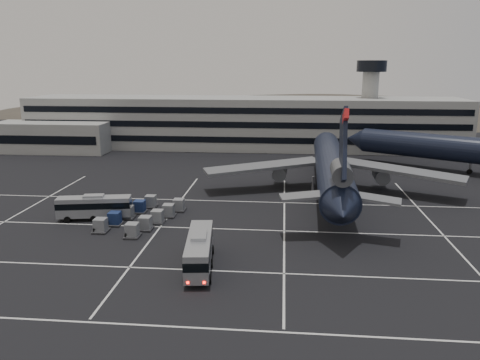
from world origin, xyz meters
name	(u,v)px	position (x,y,z in m)	size (l,w,h in m)	color
ground	(196,238)	(0.00, 0.00, 0.00)	(260.00, 260.00, 0.00)	black
lane_markings	(204,237)	(0.95, 0.72, 0.01)	(90.00, 55.62, 0.01)	silver
terminal	(232,123)	(-2.95, 71.14, 6.93)	(125.00, 26.00, 24.00)	gray
hills	(296,138)	(17.99, 170.00, -12.07)	(352.00, 180.00, 44.00)	#38332B
trijet_main	(332,167)	(20.27, 23.59, 5.25)	(47.41, 57.63, 18.08)	black
trijet_far	(477,150)	(52.50, 42.66, 5.43)	(51.92, 36.15, 18.08)	black
bus_near	(199,249)	(2.17, -9.20, 2.28)	(4.06, 12.06, 4.18)	gray
bus_far	(94,206)	(-16.82, 6.48, 2.12)	(11.25, 4.51, 3.87)	gray
uld_cluster	(142,215)	(-9.41, 6.52, 0.96)	(11.46, 16.61, 1.97)	#2D2D30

